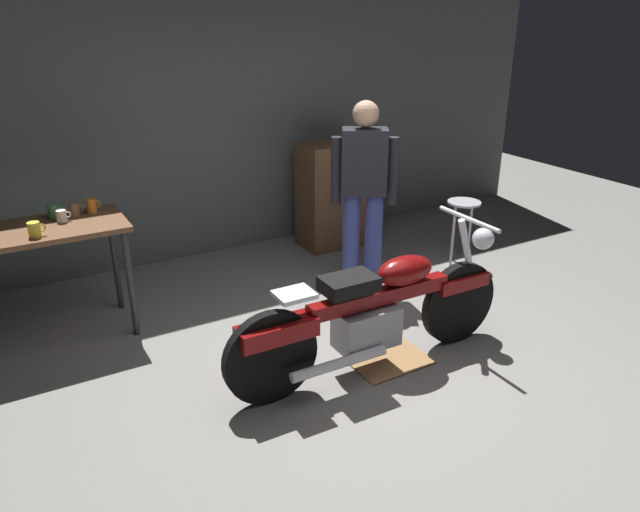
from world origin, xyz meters
name	(u,v)px	position (x,y,z in m)	size (l,w,h in m)	color
ground_plane	(367,377)	(0.00, 0.00, 0.00)	(12.00, 12.00, 0.00)	gray
back_wall	(209,99)	(0.00, 2.80, 1.55)	(8.00, 0.12, 3.10)	#56605B
workbench	(33,243)	(-1.82, 1.66, 0.79)	(1.30, 0.64, 0.90)	brown
motorcycle	(375,311)	(0.11, 0.08, 0.45)	(2.19, 0.60, 1.00)	black
person_standing	(364,189)	(0.78, 1.25, 0.93)	(0.50, 0.38, 1.67)	#3D4A9A
shop_stool	(463,215)	(1.93, 1.22, 0.50)	(0.32, 0.32, 0.64)	#B2B2B7
wooden_dresser	(338,194)	(1.17, 2.30, 0.55)	(0.80, 0.47, 1.10)	brown
drip_tray	(389,360)	(0.25, 0.09, 0.01)	(0.56, 0.40, 0.01)	olive
mug_yellow_tall	(35,229)	(-1.80, 1.46, 0.95)	(0.12, 0.08, 0.11)	yellow
mug_white_ceramic	(62,216)	(-1.59, 1.70, 0.95)	(0.10, 0.07, 0.09)	white
mug_green_speckled	(54,211)	(-1.63, 1.82, 0.96)	(0.11, 0.08, 0.11)	#3D7F4C
mug_brown_stoneware	(75,210)	(-1.49, 1.79, 0.95)	(0.11, 0.07, 0.10)	brown
mug_orange_travel	(92,206)	(-1.36, 1.81, 0.96)	(0.11, 0.07, 0.11)	orange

